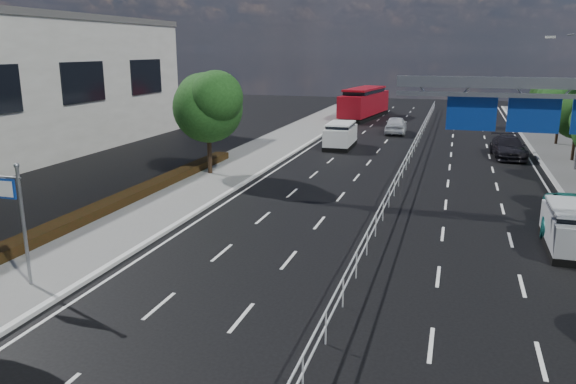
% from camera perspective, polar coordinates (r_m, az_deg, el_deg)
% --- Properties ---
extents(ground, '(160.00, 160.00, 0.00)m').
position_cam_1_polar(ground, '(16.78, 4.46, -13.86)').
color(ground, black).
rests_on(ground, ground).
extents(sidewalk_near, '(5.00, 140.00, 0.14)m').
position_cam_1_polar(sidewalk_near, '(21.97, -26.62, -8.20)').
color(sidewalk_near, slate).
rests_on(sidewalk_near, ground).
extents(kerb_near, '(0.25, 140.00, 0.15)m').
position_cam_1_polar(kerb_near, '(20.40, -21.41, -9.34)').
color(kerb_near, silver).
rests_on(kerb_near, ground).
extents(median_fence, '(0.05, 85.00, 1.02)m').
position_cam_1_polar(median_fence, '(37.84, 11.84, 2.76)').
color(median_fence, silver).
rests_on(median_fence, ground).
extents(hedge_near, '(1.00, 36.00, 0.44)m').
position_cam_1_polar(hedge_near, '(26.53, -22.25, -3.32)').
color(hedge_near, black).
rests_on(hedge_near, sidewalk_near).
extents(toilet_sign, '(1.62, 0.18, 4.34)m').
position_cam_1_polar(toilet_sign, '(20.74, -26.40, -1.07)').
color(toilet_sign, gray).
rests_on(toilet_sign, ground).
extents(overhead_gantry, '(10.24, 0.38, 7.45)m').
position_cam_1_polar(overhead_gantry, '(24.92, 25.47, 7.64)').
color(overhead_gantry, gray).
rests_on(overhead_gantry, ground).
extents(near_tree_back, '(4.84, 4.51, 6.69)m').
position_cam_1_polar(near_tree_back, '(35.90, -8.08, 8.91)').
color(near_tree_back, black).
rests_on(near_tree_back, ground).
extents(far_tree_g, '(3.96, 3.69, 5.45)m').
position_cam_1_polar(far_tree_g, '(52.28, 26.03, 8.34)').
color(far_tree_g, black).
rests_on(far_tree_g, ground).
extents(far_tree_h, '(3.41, 3.18, 4.91)m').
position_cam_1_polar(far_tree_h, '(59.70, 24.91, 8.71)').
color(far_tree_h, black).
rests_on(far_tree_h, ground).
extents(white_minivan, '(2.14, 4.81, 2.08)m').
position_cam_1_polar(white_minivan, '(46.53, 5.35, 5.75)').
color(white_minivan, black).
rests_on(white_minivan, ground).
extents(red_bus, '(4.35, 12.07, 3.53)m').
position_cam_1_polar(red_bus, '(67.12, 7.75, 9.01)').
color(red_bus, black).
rests_on(red_bus, ground).
extents(near_car_silver, '(2.23, 4.98, 1.66)m').
position_cam_1_polar(near_car_silver, '(55.29, 10.91, 6.72)').
color(near_car_silver, silver).
rests_on(near_car_silver, ground).
extents(near_car_dark, '(2.17, 5.22, 1.68)m').
position_cam_1_polar(near_car_dark, '(74.51, 8.76, 8.72)').
color(near_car_dark, black).
rests_on(near_car_dark, ground).
extents(silver_minivan, '(1.89, 4.40, 1.82)m').
position_cam_1_polar(silver_minivan, '(25.37, 26.86, -3.33)').
color(silver_minivan, black).
rests_on(silver_minivan, ground).
extents(parked_car_teal, '(3.28, 5.87, 1.55)m').
position_cam_1_polar(parked_car_teal, '(27.93, 27.01, -2.09)').
color(parked_car_teal, '#16635F').
rests_on(parked_car_teal, ground).
extents(parked_car_dark, '(2.64, 5.53, 1.56)m').
position_cam_1_polar(parked_car_dark, '(45.22, 21.47, 4.26)').
color(parked_car_dark, black).
rests_on(parked_car_dark, ground).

